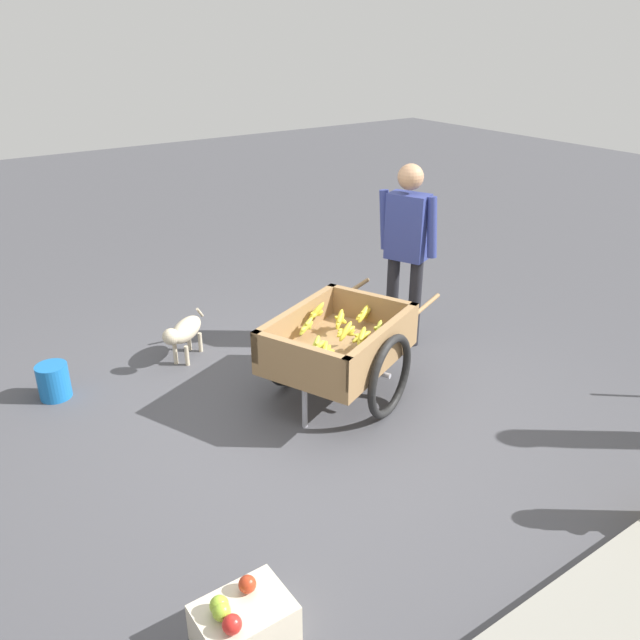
# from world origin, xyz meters

# --- Properties ---
(ground_plane) EXTENTS (24.00, 24.00, 0.00)m
(ground_plane) POSITION_xyz_m (0.00, 0.00, 0.00)
(ground_plane) COLOR #47474C
(fruit_cart) EXTENTS (1.82, 1.35, 0.72)m
(fruit_cart) POSITION_xyz_m (-0.37, -0.12, 0.44)
(fruit_cart) COLOR #937047
(fruit_cart) RESTS_ON ground
(vendor_person) EXTENTS (0.32, 0.53, 1.62)m
(vendor_person) POSITION_xyz_m (-1.42, -0.57, 0.97)
(vendor_person) COLOR black
(vendor_person) RESTS_ON ground
(dog) EXTENTS (0.54, 0.47, 0.40)m
(dog) POSITION_xyz_m (0.35, -1.37, 0.27)
(dog) COLOR beige
(dog) RESTS_ON ground
(plastic_bucket) EXTENTS (0.24, 0.24, 0.28)m
(plastic_bucket) POSITION_xyz_m (1.45, -1.38, 0.14)
(plastic_bucket) COLOR #1966B2
(plastic_bucket) RESTS_ON ground
(apple_crate) EXTENTS (0.44, 0.32, 0.31)m
(apple_crate) POSITION_xyz_m (1.29, 1.39, 0.12)
(apple_crate) COLOR beige
(apple_crate) RESTS_ON ground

